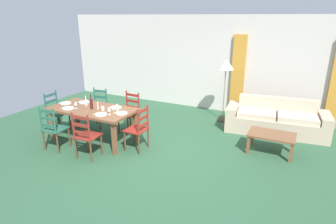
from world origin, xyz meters
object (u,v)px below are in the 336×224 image
at_px(dining_chair_head_east, 138,129).
at_px(dining_chair_head_west, 56,112).
at_px(dining_chair_far_right, 130,112).
at_px(coffee_table, 272,137).
at_px(couch, 276,120).
at_px(dining_table, 92,112).
at_px(wine_glass_near_right, 109,109).
at_px(standing_lamp, 226,68).
at_px(dining_chair_near_right, 86,135).
at_px(dining_chair_near_left, 53,128).
at_px(wine_glass_near_left, 75,103).
at_px(coffee_cup_primary, 103,108).
at_px(wine_bottle, 91,104).
at_px(dining_chair_far_left, 98,108).
at_px(wine_glass_far_left, 86,100).
at_px(wine_glass_far_right, 117,105).

bearing_deg(dining_chair_head_east, dining_chair_head_west, 179.75).
distance_m(dining_chair_far_right, coffee_table, 3.21).
bearing_deg(couch, dining_table, -147.17).
bearing_deg(wine_glass_near_right, dining_chair_head_west, 173.93).
height_order(couch, standing_lamp, standing_lamp).
distance_m(dining_table, dining_chair_near_right, 0.87).
bearing_deg(coffee_table, couch, 92.50).
bearing_deg(dining_chair_near_left, couch, 37.45).
xyz_separation_m(wine_glass_near_left, couch, (3.90, 2.47, -0.57)).
bearing_deg(couch, dining_chair_head_east, -136.55).
height_order(coffee_cup_primary, coffee_table, coffee_cup_primary).
distance_m(wine_bottle, coffee_cup_primary, 0.29).
height_order(dining_table, couch, couch).
xyz_separation_m(wine_glass_near_left, standing_lamp, (2.55, 2.65, 0.55)).
bearing_deg(dining_chair_far_left, dining_chair_near_left, -87.93).
bearing_deg(wine_glass_near_left, dining_chair_far_left, 99.39).
height_order(dining_chair_head_east, standing_lamp, standing_lamp).
bearing_deg(wine_bottle, dining_chair_near_left, -120.71).
height_order(dining_chair_head_west, wine_glass_far_left, dining_chair_head_west).
height_order(dining_chair_far_right, couch, dining_chair_far_right).
relative_size(wine_glass_far_right, standing_lamp, 0.10).
distance_m(coffee_cup_primary, coffee_table, 3.54).
distance_m(dining_table, dining_chair_far_right, 0.93).
xyz_separation_m(dining_table, wine_bottle, (0.02, -0.03, 0.20)).
bearing_deg(coffee_table, standing_lamp, 134.91).
height_order(dining_table, dining_chair_near_right, dining_chair_near_right).
bearing_deg(wine_glass_far_left, wine_glass_near_left, -92.99).
bearing_deg(wine_bottle, couch, 33.28).
distance_m(coffee_table, standing_lamp, 2.24).
bearing_deg(dining_chair_far_left, dining_table, -57.66).
bearing_deg(wine_glass_far_right, wine_glass_far_left, 178.83).
xyz_separation_m(dining_chair_head_west, dining_chair_head_east, (2.33, -0.01, 0.00)).
xyz_separation_m(dining_chair_near_right, dining_chair_head_east, (0.72, 0.75, 0.00)).
relative_size(couch, standing_lamp, 1.44).
bearing_deg(coffee_table, dining_chair_far_left, -174.87).
height_order(dining_chair_near_left, wine_bottle, wine_bottle).
bearing_deg(dining_chair_near_left, coffee_table, 24.47).
relative_size(dining_chair_near_right, couch, 0.41).
relative_size(dining_chair_head_west, coffee_cup_primary, 10.67).
relative_size(dining_table, dining_chair_head_west, 1.98).
distance_m(dining_chair_head_east, coffee_cup_primary, 0.92).
xyz_separation_m(dining_chair_head_west, standing_lamp, (3.41, 2.46, 0.93)).
bearing_deg(dining_chair_near_right, coffee_table, 29.75).
xyz_separation_m(dining_chair_near_right, dining_chair_head_west, (-1.61, 0.76, 0.00)).
relative_size(dining_chair_far_right, coffee_table, 1.07).
xyz_separation_m(dining_chair_near_right, wine_glass_near_left, (-0.76, 0.57, 0.38)).
bearing_deg(wine_glass_far_right, coffee_table, 17.45).
distance_m(wine_glass_near_right, coffee_table, 3.33).
distance_m(dining_chair_head_west, wine_glass_near_right, 1.81).
bearing_deg(dining_chair_far_left, couch, 21.39).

